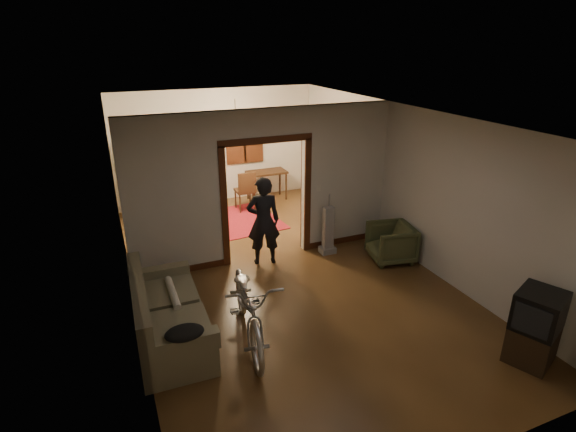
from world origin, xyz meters
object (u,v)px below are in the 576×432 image
bicycle (249,305)px  person (263,221)px  armchair (391,243)px  locker (170,178)px  desk (267,186)px  sofa (169,309)px

bicycle → person: size_ratio=1.24×
armchair → locker: locker is taller
locker → desk: size_ratio=1.81×
bicycle → locker: 5.26m
sofa → person: size_ratio=1.22×
person → desk: bearing=-100.2°
sofa → locker: 4.91m
bicycle → person: 2.31m
sofa → bicycle: bearing=-21.7°
armchair → locker: (-3.36, 4.01, 0.55)m
armchair → sofa: bearing=-67.4°
bicycle → person: bearing=73.5°
bicycle → armchair: bearing=29.8°
person → armchair: bearing=170.3°
sofa → bicycle: size_ratio=0.98×
sofa → armchair: size_ratio=2.61×
person → desk: (1.28, 3.29, -0.46)m
sofa → locker: (0.82, 4.82, 0.44)m
bicycle → locker: size_ratio=1.14×
locker → desk: (2.43, 0.12, -0.53)m
locker → desk: locker is taller
armchair → desk: 4.23m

